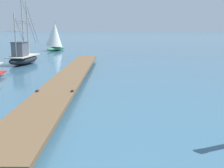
{
  "coord_description": "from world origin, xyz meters",
  "views": [
    {
      "loc": [
        -1.58,
        -0.29,
        3.33
      ],
      "look_at": [
        -1.86,
        9.03,
        1.4
      ],
      "focal_mm": 44.28,
      "sensor_mm": 36.0,
      "label": 1
    }
  ],
  "objects": [
    {
      "name": "floating_dock",
      "position": [
        -4.66,
        16.41,
        0.36
      ],
      "size": [
        2.34,
        23.28,
        0.53
      ],
      "color": "brown",
      "rests_on": "ground"
    },
    {
      "name": "fishing_boat_2",
      "position": [
        -10.47,
        24.61,
        0.66
      ],
      "size": [
        2.24,
        6.17,
        6.2
      ],
      "color": "black",
      "rests_on": "ground"
    },
    {
      "name": "distant_sailboat",
      "position": [
        -10.9,
        39.09,
        1.96
      ],
      "size": [
        3.18,
        4.71,
        4.3
      ],
      "color": "#337556",
      "rests_on": "ground"
    }
  ]
}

